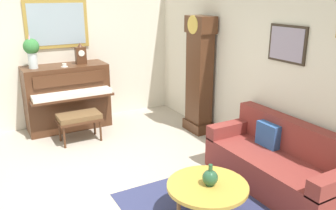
# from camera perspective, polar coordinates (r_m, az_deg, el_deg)

# --- Properties ---
(ground_plane) EXTENTS (6.40, 6.00, 0.10)m
(ground_plane) POSITION_cam_1_polar(r_m,az_deg,el_deg) (4.80, -10.66, -12.97)
(ground_plane) COLOR #B2A899
(wall_left) EXTENTS (0.13, 4.90, 2.80)m
(wall_left) POSITION_cam_1_polar(r_m,az_deg,el_deg) (6.74, -18.71, 8.57)
(wall_left) COLOR silver
(wall_left) RESTS_ON ground_plane
(wall_back) EXTENTS (5.30, 0.13, 2.80)m
(wall_back) POSITION_cam_1_polar(r_m,az_deg,el_deg) (5.45, 13.12, 6.99)
(wall_back) COLOR silver
(wall_back) RESTS_ON ground_plane
(piano) EXTENTS (0.87, 1.44, 1.16)m
(piano) POSITION_cam_1_polar(r_m,az_deg,el_deg) (6.59, -16.00, 1.29)
(piano) COLOR #4C2B19
(piano) RESTS_ON ground_plane
(piano_bench) EXTENTS (0.42, 0.70, 0.48)m
(piano_bench) POSITION_cam_1_polar(r_m,az_deg,el_deg) (5.98, -14.22, -2.08)
(piano_bench) COLOR #4C2B19
(piano_bench) RESTS_ON ground_plane
(grandfather_clock) EXTENTS (0.52, 0.34, 2.03)m
(grandfather_clock) POSITION_cam_1_polar(r_m,az_deg,el_deg) (6.12, 5.08, 4.34)
(grandfather_clock) COLOR #4C2B19
(grandfather_clock) RESTS_ON ground_plane
(couch) EXTENTS (1.90, 0.80, 0.84)m
(couch) POSITION_cam_1_polar(r_m,az_deg,el_deg) (4.73, 17.47, -9.03)
(couch) COLOR maroon
(couch) RESTS_ON ground_plane
(coffee_table) EXTENTS (0.88, 0.88, 0.42)m
(coffee_table) POSITION_cam_1_polar(r_m,az_deg,el_deg) (3.90, 6.43, -13.07)
(coffee_table) COLOR gold
(coffee_table) RESTS_ON ground_plane
(mantel_clock) EXTENTS (0.13, 0.18, 0.38)m
(mantel_clock) POSITION_cam_1_polar(r_m,az_deg,el_deg) (6.50, -13.99, 7.98)
(mantel_clock) COLOR #4C2B19
(mantel_clock) RESTS_ON piano
(flower_vase) EXTENTS (0.26, 0.26, 0.58)m
(flower_vase) POSITION_cam_1_polar(r_m,az_deg,el_deg) (6.31, -21.27, 8.36)
(flower_vase) COLOR silver
(flower_vase) RESTS_ON piano
(teacup) EXTENTS (0.12, 0.12, 0.06)m
(teacup) POSITION_cam_1_polar(r_m,az_deg,el_deg) (6.32, -16.47, 6.16)
(teacup) COLOR white
(teacup) RESTS_ON piano
(green_jug) EXTENTS (0.17, 0.17, 0.24)m
(green_jug) POSITION_cam_1_polar(r_m,az_deg,el_deg) (3.84, 6.85, -11.60)
(green_jug) COLOR #234C33
(green_jug) RESTS_ON coffee_table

